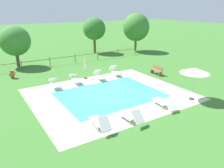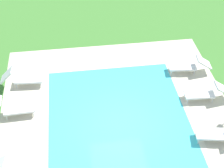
{
  "view_description": "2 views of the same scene",
  "coord_description": "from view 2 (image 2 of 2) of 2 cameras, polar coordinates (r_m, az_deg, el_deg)",
  "views": [
    {
      "loc": [
        -8.43,
        -13.62,
        6.48
      ],
      "look_at": [
        0.56,
        0.5,
        0.6
      ],
      "focal_mm": 35.43,
      "sensor_mm": 36.0,
      "label": 1
    },
    {
      "loc": [
        9.32,
        -1.58,
        10.37
      ],
      "look_at": [
        -1.36,
        -0.14,
        1.11
      ],
      "focal_mm": 54.81,
      "sensor_mm": 36.0,
      "label": 2
    }
  ],
  "objects": [
    {
      "name": "swimming_pool_water",
      "position": [
        14.03,
        1.31,
        -6.98
      ],
      "size": [
        7.63,
        5.78,
        0.01
      ],
      "primitive_type": "cube",
      "color": "#42CCD6",
      "rests_on": "ground"
    },
    {
      "name": "sun_lounger_north_near_steps",
      "position": [
        13.91,
        17.64,
        -7.81
      ],
      "size": [
        0.95,
        2.05,
        0.87
      ],
      "color": "white",
      "rests_on": "ground"
    },
    {
      "name": "pool_coping_rim",
      "position": [
        14.02,
        1.31,
        -6.97
      ],
      "size": [
        8.11,
        6.26,
        0.01
      ],
      "color": "beige",
      "rests_on": "ground"
    },
    {
      "name": "pool_deck_paving",
      "position": [
        14.03,
        1.31,
        -6.99
      ],
      "size": [
        11.68,
        9.82,
        0.01
      ],
      "primitive_type": "cube",
      "color": "beige",
      "rests_on": "ground"
    },
    {
      "name": "sun_lounger_south_mid",
      "position": [
        14.78,
        -16.26,
        -3.88
      ],
      "size": [
        0.67,
        1.95,
        0.92
      ],
      "color": "white",
      "rests_on": "ground"
    },
    {
      "name": "sun_lounger_south_near_corner",
      "position": [
        16.82,
        12.64,
        3.05
      ],
      "size": [
        0.8,
        2.07,
        0.8
      ],
      "color": "white",
      "rests_on": "ground"
    },
    {
      "name": "ground_plane",
      "position": [
        14.03,
        1.31,
        -7.0
      ],
      "size": [
        160.0,
        160.0,
        0.0
      ],
      "primitive_type": "plane",
      "color": "#3D752D"
    },
    {
      "name": "sun_lounger_north_mid",
      "position": [
        16.17,
        -14.7,
        0.98
      ],
      "size": [
        0.73,
        1.95,
        0.94
      ],
      "color": "white",
      "rests_on": "ground"
    },
    {
      "name": "sun_lounger_south_far",
      "position": [
        15.48,
        15.41,
        -1.38
      ],
      "size": [
        0.74,
        2.06,
        0.81
      ],
      "color": "white",
      "rests_on": "ground"
    }
  ]
}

